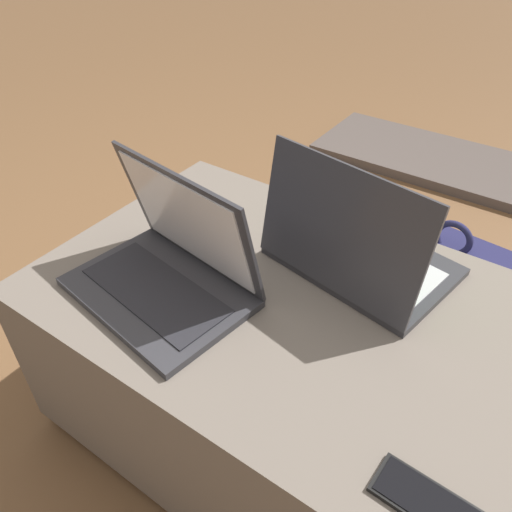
# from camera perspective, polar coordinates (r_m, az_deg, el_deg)

# --- Properties ---
(ground_plane) EXTENTS (14.00, 14.00, 0.00)m
(ground_plane) POSITION_cam_1_polar(r_m,az_deg,el_deg) (1.37, 2.28, -18.68)
(ground_plane) COLOR brown
(ottoman) EXTENTS (0.99, 0.68, 0.47)m
(ottoman) POSITION_cam_1_polar(r_m,az_deg,el_deg) (1.18, 2.58, -12.46)
(ottoman) COLOR #3D3832
(ottoman) RESTS_ON ground_plane
(laptop_near) EXTENTS (0.39, 0.30, 0.25)m
(laptop_near) POSITION_cam_1_polar(r_m,az_deg,el_deg) (1.00, -10.01, -1.31)
(laptop_near) COLOR #333338
(laptop_near) RESTS_ON ottoman
(laptop_far) EXTENTS (0.40, 0.32, 0.27)m
(laptop_far) POSITION_cam_1_polar(r_m,az_deg,el_deg) (1.04, 11.28, 0.62)
(laptop_far) COLOR #333338
(laptop_far) RESTS_ON ottoman
(cell_phone) EXTENTS (0.14, 0.07, 0.01)m
(cell_phone) POSITION_cam_1_polar(r_m,az_deg,el_deg) (0.79, 18.74, -25.00)
(cell_phone) COLOR black
(cell_phone) RESTS_ON ottoman
(backpack) EXTENTS (0.35, 0.23, 0.47)m
(backpack) POSITION_cam_1_polar(r_m,az_deg,el_deg) (1.47, 19.68, -5.22)
(backpack) COLOR #23234C
(backpack) RESTS_ON ground_plane
(fireplace_hearth) EXTENTS (1.40, 0.50, 0.04)m
(fireplace_hearth) POSITION_cam_1_polar(r_m,az_deg,el_deg) (2.57, 22.83, 9.27)
(fireplace_hearth) COLOR #564C47
(fireplace_hearth) RESTS_ON ground_plane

